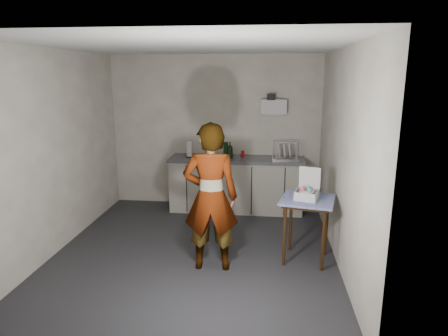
# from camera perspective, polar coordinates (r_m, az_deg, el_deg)

# --- Properties ---
(ground) EXTENTS (4.00, 4.00, 0.00)m
(ground) POSITION_cam_1_polar(r_m,az_deg,el_deg) (5.40, -4.06, -11.71)
(ground) COLOR #252429
(ground) RESTS_ON ground
(wall_back) EXTENTS (3.60, 0.02, 2.60)m
(wall_back) POSITION_cam_1_polar(r_m,az_deg,el_deg) (6.93, -1.30, 5.19)
(wall_back) COLOR #B0A999
(wall_back) RESTS_ON ground
(wall_right) EXTENTS (0.02, 4.00, 2.60)m
(wall_right) POSITION_cam_1_polar(r_m,az_deg,el_deg) (4.99, 16.37, 1.42)
(wall_right) COLOR #B0A999
(wall_right) RESTS_ON ground
(wall_left) EXTENTS (0.02, 4.00, 2.60)m
(wall_left) POSITION_cam_1_polar(r_m,az_deg,el_deg) (5.60, -22.64, 2.19)
(wall_left) COLOR #B0A999
(wall_left) RESTS_ON ground
(ceiling) EXTENTS (3.60, 4.00, 0.01)m
(ceiling) POSITION_cam_1_polar(r_m,az_deg,el_deg) (4.90, -4.58, 16.95)
(ceiling) COLOR white
(ceiling) RESTS_ON wall_back
(kitchen_counter) EXTENTS (2.24, 0.62, 0.91)m
(kitchen_counter) POSITION_cam_1_polar(r_m,az_deg,el_deg) (6.79, 1.77, -2.53)
(kitchen_counter) COLOR black
(kitchen_counter) RESTS_ON ground
(wall_shelf) EXTENTS (0.42, 0.18, 0.37)m
(wall_shelf) POSITION_cam_1_polar(r_m,az_deg,el_deg) (6.75, 7.13, 8.69)
(wall_shelf) COLOR silver
(wall_shelf) RESTS_ON ground
(side_table) EXTENTS (0.74, 0.74, 0.80)m
(side_table) POSITION_cam_1_polar(r_m,az_deg,el_deg) (5.00, 11.81, -5.44)
(side_table) COLOR #391F0D
(side_table) RESTS_ON ground
(standing_man) EXTENTS (0.67, 0.47, 1.76)m
(standing_man) POSITION_cam_1_polar(r_m,az_deg,el_deg) (4.65, -1.92, -4.22)
(standing_man) COLOR #B2A593
(standing_man) RESTS_ON ground
(soap_bottle) EXTENTS (0.11, 0.11, 0.27)m
(soap_bottle) POSITION_cam_1_polar(r_m,az_deg,el_deg) (6.61, 0.86, 2.57)
(soap_bottle) COLOR black
(soap_bottle) RESTS_ON kitchen_counter
(soda_can) EXTENTS (0.06, 0.06, 0.11)m
(soda_can) POSITION_cam_1_polar(r_m,az_deg,el_deg) (6.71, 2.69, 2.01)
(soda_can) COLOR red
(soda_can) RESTS_ON kitchen_counter
(dark_bottle) EXTENTS (0.08, 0.08, 0.27)m
(dark_bottle) POSITION_cam_1_polar(r_m,az_deg,el_deg) (6.64, 0.25, 2.59)
(dark_bottle) COLOR black
(dark_bottle) RESTS_ON kitchen_counter
(paper_towel) EXTENTS (0.15, 0.15, 0.26)m
(paper_towel) POSITION_cam_1_polar(r_m,az_deg,el_deg) (6.74, -4.97, 2.61)
(paper_towel) COLOR black
(paper_towel) RESTS_ON kitchen_counter
(dish_rack) EXTENTS (0.43, 0.32, 0.30)m
(dish_rack) POSITION_cam_1_polar(r_m,az_deg,el_deg) (6.64, 8.66, 1.87)
(dish_rack) COLOR silver
(dish_rack) RESTS_ON kitchen_counter
(bakery_box) EXTENTS (0.33, 0.34, 0.37)m
(bakery_box) POSITION_cam_1_polar(r_m,az_deg,el_deg) (4.94, 11.76, -3.39)
(bakery_box) COLOR silver
(bakery_box) RESTS_ON side_table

